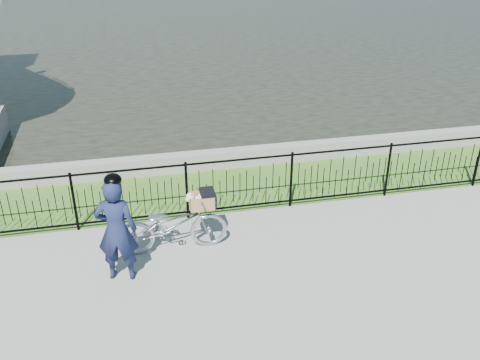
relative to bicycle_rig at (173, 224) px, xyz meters
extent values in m
plane|color=gray|center=(1.36, -0.62, -0.50)|extent=(120.00, 120.00, 0.00)
cube|color=#3D6921|center=(1.36, 1.98, -0.49)|extent=(60.00, 2.00, 0.01)
cube|color=gray|center=(1.36, 2.98, -0.30)|extent=(60.00, 0.30, 0.40)
imported|color=#AEB3BB|center=(-0.01, 0.00, -0.01)|extent=(1.85, 0.65, 0.97)
cube|color=black|center=(0.50, 0.00, 0.25)|extent=(0.38, 0.18, 0.02)
cube|color=olive|center=(0.50, 0.00, 0.26)|extent=(0.42, 0.29, 0.01)
cube|color=olive|center=(0.50, 0.14, 0.38)|extent=(0.42, 0.01, 0.26)
cube|color=olive|center=(0.50, -0.14, 0.38)|extent=(0.42, 0.02, 0.26)
cube|color=olive|center=(0.70, 0.00, 0.38)|extent=(0.01, 0.29, 0.26)
cube|color=olive|center=(0.30, 0.00, 0.38)|extent=(0.02, 0.29, 0.26)
cube|color=black|center=(0.59, 0.00, 0.54)|extent=(0.23, 0.30, 0.06)
cube|color=black|center=(0.72, 0.00, 0.41)|extent=(0.02, 0.30, 0.20)
ellipsoid|color=silver|center=(0.48, 0.00, 0.38)|extent=(0.31, 0.22, 0.20)
sphere|color=silver|center=(0.31, -0.02, 0.49)|extent=(0.15, 0.15, 0.15)
sphere|color=silver|center=(0.26, -0.04, 0.46)|extent=(0.07, 0.07, 0.07)
sphere|color=black|center=(0.24, -0.05, 0.45)|extent=(0.02, 0.02, 0.02)
cone|color=olive|center=(0.31, 0.04, 0.55)|extent=(0.06, 0.08, 0.08)
cone|color=olive|center=(0.33, -0.06, 0.55)|extent=(0.06, 0.08, 0.08)
imported|color=#161D3D|center=(-0.89, -0.58, 0.36)|extent=(0.70, 0.53, 1.72)
ellipsoid|color=black|center=(-0.89, -0.58, 1.21)|extent=(0.26, 0.29, 0.18)
camera|label=1|loc=(-0.52, -7.65, 4.75)|focal=40.00mm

